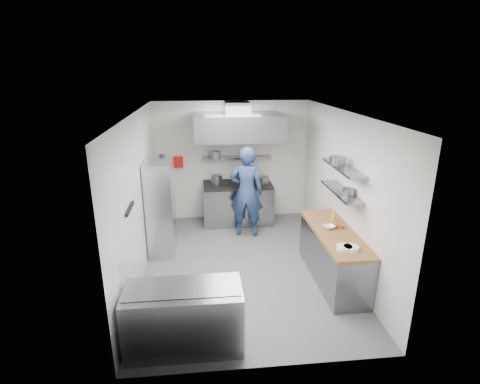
{
  "coord_description": "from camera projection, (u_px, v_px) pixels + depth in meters",
  "views": [
    {
      "loc": [
        -0.7,
        -6.14,
        3.5
      ],
      "look_at": [
        0.0,
        0.6,
        1.25
      ],
      "focal_mm": 28.0,
      "sensor_mm": 36.0,
      "label": 1
    }
  ],
  "objects": [
    {
      "name": "display_glass",
      "position": [
        181.0,
        279.0,
        4.53
      ],
      "size": [
        1.47,
        0.19,
        0.42
      ],
      "primitive_type": "cube",
      "rotation": [
        -0.38,
        0.0,
        0.0
      ],
      "color": "silver",
      "rests_on": "display_case"
    },
    {
      "name": "prep_counter_top",
      "position": [
        335.0,
        233.0,
        6.27
      ],
      "size": [
        0.65,
        2.04,
        0.06
      ],
      "primitive_type": "cube",
      "color": "olive",
      "rests_on": "prep_counter_base"
    },
    {
      "name": "plate_stack_b",
      "position": [
        344.0,
        248.0,
        5.62
      ],
      "size": [
        0.24,
        0.24,
        0.06
      ],
      "primitive_type": "cylinder",
      "color": "white",
      "rests_on": "prep_counter_top"
    },
    {
      "name": "hood_duct",
      "position": [
        237.0,
        108.0,
        8.16
      ],
      "size": [
        0.55,
        0.55,
        0.24
      ],
      "primitive_type": "cube",
      "color": "slate",
      "rests_on": "extractor_hood"
    },
    {
      "name": "mixing_bowl",
      "position": [
        329.0,
        227.0,
        6.38
      ],
      "size": [
        0.24,
        0.24,
        0.05
      ],
      "primitive_type": "imported",
      "rotation": [
        0.0,
        0.0,
        0.33
      ],
      "color": "white",
      "rests_on": "prep_counter_top"
    },
    {
      "name": "ceiling",
      "position": [
        244.0,
        113.0,
        6.08
      ],
      "size": [
        5.0,
        5.0,
        0.0
      ],
      "primitive_type": "plane",
      "rotation": [
        3.14,
        0.0,
        0.0
      ],
      "color": "silver",
      "rests_on": "wall_back"
    },
    {
      "name": "wire_rack",
      "position": [
        161.0,
        207.0,
        7.3
      ],
      "size": [
        0.5,
        0.9,
        1.85
      ],
      "primitive_type": "cube",
      "color": "silver",
      "rests_on": "floor"
    },
    {
      "name": "display_case",
      "position": [
        184.0,
        318.0,
        4.84
      ],
      "size": [
        1.5,
        0.7,
        0.85
      ],
      "primitive_type": "cube",
      "color": "gray",
      "rests_on": "floor"
    },
    {
      "name": "rack_bin_a",
      "position": [
        162.0,
        209.0,
        7.53
      ],
      "size": [
        0.15,
        0.19,
        0.17
      ],
      "primitive_type": "cube",
      "color": "white",
      "rests_on": "wire_rack"
    },
    {
      "name": "copper_pan",
      "position": [
        340.0,
        226.0,
        6.39
      ],
      "size": [
        0.14,
        0.14,
        0.06
      ],
      "primitive_type": "cylinder",
      "color": "#BE5F35",
      "rests_on": "prep_counter_top"
    },
    {
      "name": "gas_range",
      "position": [
        238.0,
        204.0,
        8.81
      ],
      "size": [
        1.6,
        0.8,
        0.9
      ],
      "primitive_type": "cube",
      "color": "gray",
      "rests_on": "floor"
    },
    {
      "name": "extractor_hood",
      "position": [
        238.0,
        127.0,
        8.07
      ],
      "size": [
        1.9,
        1.15,
        0.55
      ],
      "primitive_type": "cube",
      "color": "gray",
      "rests_on": "wall_back"
    },
    {
      "name": "rack_bin_b",
      "position": [
        163.0,
        179.0,
        7.78
      ],
      "size": [
        0.12,
        0.16,
        0.14
      ],
      "primitive_type": "cube",
      "color": "yellow",
      "rests_on": "wire_rack"
    },
    {
      "name": "over_range_shelf",
      "position": [
        237.0,
        157.0,
        8.7
      ],
      "size": [
        1.6,
        0.3,
        0.04
      ],
      "primitive_type": "cube",
      "color": "gray",
      "rests_on": "wall_back"
    },
    {
      "name": "wall_right",
      "position": [
        343.0,
        191.0,
        6.7
      ],
      "size": [
        2.8,
        5.0,
        0.02
      ],
      "primitive_type": "cube",
      "rotation": [
        1.57,
        0.0,
        -1.57
      ],
      "color": "white",
      "rests_on": "floor"
    },
    {
      "name": "prep_counter_base",
      "position": [
        333.0,
        257.0,
        6.41
      ],
      "size": [
        0.62,
        2.0,
        0.84
      ],
      "primitive_type": "cube",
      "color": "gray",
      "rests_on": "floor"
    },
    {
      "name": "cooktop",
      "position": [
        238.0,
        185.0,
        8.66
      ],
      "size": [
        1.57,
        0.78,
        0.06
      ],
      "primitive_type": "cube",
      "color": "black",
      "rests_on": "gas_range"
    },
    {
      "name": "stock_pot_mid",
      "position": [
        243.0,
        175.0,
        8.92
      ],
      "size": [
        0.35,
        0.35,
        0.24
      ],
      "primitive_type": "cylinder",
      "color": "slate",
      "rests_on": "cooktop"
    },
    {
      "name": "chef",
      "position": [
        246.0,
        192.0,
        7.98
      ],
      "size": [
        0.81,
        0.62,
        1.98
      ],
      "primitive_type": "imported",
      "rotation": [
        0.0,
        0.0,
        2.92
      ],
      "color": "navy",
      "rests_on": "floor"
    },
    {
      "name": "shelf_pot_c",
      "position": [
        349.0,
        191.0,
        6.15
      ],
      "size": [
        0.2,
        0.2,
        0.1
      ],
      "primitive_type": "cylinder",
      "color": "slate",
      "rests_on": "wall_shelf_lower"
    },
    {
      "name": "stock_pot_right",
      "position": [
        263.0,
        180.0,
        8.63
      ],
      "size": [
        0.27,
        0.27,
        0.16
      ],
      "primitive_type": "cylinder",
      "color": "slate",
      "rests_on": "cooktop"
    },
    {
      "name": "wall_back",
      "position": [
        232.0,
        161.0,
        8.88
      ],
      "size": [
        3.6,
        2.8,
        0.02
      ],
      "primitive_type": "cube",
      "rotation": [
        1.57,
        0.0,
        0.0
      ],
      "color": "white",
      "rests_on": "floor"
    },
    {
      "name": "wall_left",
      "position": [
        138.0,
        198.0,
        6.34
      ],
      "size": [
        2.8,
        5.0,
        0.02
      ],
      "primitive_type": "cube",
      "rotation": [
        1.57,
        0.0,
        1.57
      ],
      "color": "white",
      "rests_on": "floor"
    },
    {
      "name": "plate_stack_a",
      "position": [
        351.0,
        248.0,
        5.61
      ],
      "size": [
        0.23,
        0.23,
        0.06
      ],
      "primitive_type": "cylinder",
      "color": "white",
      "rests_on": "prep_counter_top"
    },
    {
      "name": "shelf_pot_a",
      "position": [
        215.0,
        155.0,
        8.42
      ],
      "size": [
        0.25,
        0.25,
        0.18
      ],
      "primitive_type": "cylinder",
      "color": "slate",
      "rests_on": "over_range_shelf"
    },
    {
      "name": "wall_shelf_upper",
      "position": [
        343.0,
        168.0,
        6.24
      ],
      "size": [
        0.3,
        1.3,
        0.04
      ],
      "primitive_type": "cube",
      "color": "gray",
      "rests_on": "wall_right"
    },
    {
      "name": "floor",
      "position": [
        243.0,
        266.0,
        6.96
      ],
      "size": [
        5.0,
        5.0,
        0.0
      ],
      "primitive_type": "plane",
      "color": "#4A4A4C",
      "rests_on": "ground"
    },
    {
      "name": "squeeze_bottle",
      "position": [
        333.0,
        216.0,
        6.68
      ],
      "size": [
        0.05,
        0.05,
        0.18
      ],
      "primitive_type": "cylinder",
      "color": "yellow",
      "rests_on": "prep_counter_top"
    },
    {
      "name": "wall_front",
      "position": [
        269.0,
        266.0,
        4.16
      ],
      "size": [
        3.6,
        2.8,
        0.02
      ],
      "primitive_type": "cube",
      "rotation": [
        -1.57,
        0.0,
        0.0
      ],
      "color": "white",
      "rests_on": "floor"
    },
    {
      "name": "knife_strip",
      "position": [
        130.0,
        209.0,
        5.45
      ],
      "size": [
        0.04,
        0.55,
        0.05
      ],
      "primitive_type": "cube",
      "color": "black",
      "rests_on": "wall_left"
    },
    {
      "name": "stock_pot_left",
      "position": [
        217.0,
        179.0,
        8.61
      ],
      "size": [
        0.26,
        0.26,
        0.2
      ],
      "primitive_type": "cylinder",
      "color": "slate",
      "rests_on": "cooktop"
    },
    {
      "name": "shelf_pot_d",
      "position": [
        337.0,
        161.0,
        6.31
      ],
      "size": [
        0.27,
        0.27,
        0.14
      ],
      "primitive_type": "cylinder",
      "color": "slate",
      "rests_on": "wall_shelf_upper"
    },
    {
      "name": "red_firebox",
      "position": [
        178.0,
        162.0,
        8.7
      ],
      "size": [
        0.22,
        0.1,
        0.26
      ],
      "primitive_type": "cube",
      "color": "red",
      "rests_on": "wall_back"
    },
    {
      "name": "wall_shelf_lower",
      "position": [
        341.0,
        191.0,
        6.37
      ],
      "size": [
        0.3,
        1.3,
        0.04
      ],
      "primitive_type": "cube",
      "color": "gray",
      "rests_on": "wall_right"
    },
    {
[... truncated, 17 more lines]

